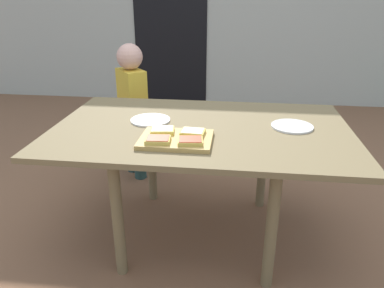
{
  "coord_description": "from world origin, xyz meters",
  "views": [
    {
      "loc": [
        0.17,
        -1.8,
        1.35
      ],
      "look_at": [
        -0.05,
        0.0,
        0.58
      ],
      "focal_mm": 34.32,
      "sensor_mm": 36.0,
      "label": 1
    }
  ],
  "objects_px": {
    "plate_white_right": "(292,126)",
    "dining_table": "(201,139)",
    "cutting_board": "(176,139)",
    "child_left": "(133,102)",
    "pizza_slice_near_left": "(158,140)",
    "pizza_slice_far_right": "(193,132)",
    "plate_white_left": "(151,120)",
    "pizza_slice_near_right": "(190,141)",
    "pizza_slice_far_left": "(162,130)"
  },
  "relations": [
    {
      "from": "pizza_slice_near_left",
      "to": "pizza_slice_far_right",
      "type": "bearing_deg",
      "value": 37.74
    },
    {
      "from": "dining_table",
      "to": "pizza_slice_near_right",
      "type": "height_order",
      "value": "pizza_slice_near_right"
    },
    {
      "from": "pizza_slice_near_right",
      "to": "child_left",
      "type": "distance_m",
      "value": 1.14
    },
    {
      "from": "pizza_slice_near_left",
      "to": "plate_white_left",
      "type": "bearing_deg",
      "value": 108.68
    },
    {
      "from": "pizza_slice_near_right",
      "to": "plate_white_left",
      "type": "relative_size",
      "value": 0.57
    },
    {
      "from": "plate_white_left",
      "to": "plate_white_right",
      "type": "xyz_separation_m",
      "value": [
        0.76,
        -0.01,
        0.0
      ]
    },
    {
      "from": "child_left",
      "to": "plate_white_right",
      "type": "bearing_deg",
      "value": -32.18
    },
    {
      "from": "plate_white_left",
      "to": "plate_white_right",
      "type": "height_order",
      "value": "same"
    },
    {
      "from": "pizza_slice_near_left",
      "to": "plate_white_right",
      "type": "distance_m",
      "value": 0.73
    },
    {
      "from": "dining_table",
      "to": "cutting_board",
      "type": "bearing_deg",
      "value": -114.03
    },
    {
      "from": "plate_white_left",
      "to": "pizza_slice_near_left",
      "type": "bearing_deg",
      "value": -71.32
    },
    {
      "from": "pizza_slice_near_right",
      "to": "pizza_slice_far_left",
      "type": "bearing_deg",
      "value": 142.35
    },
    {
      "from": "plate_white_left",
      "to": "plate_white_right",
      "type": "bearing_deg",
      "value": -0.52
    },
    {
      "from": "pizza_slice_far_right",
      "to": "plate_white_left",
      "type": "bearing_deg",
      "value": 139.3
    },
    {
      "from": "pizza_slice_far_right",
      "to": "pizza_slice_far_left",
      "type": "distance_m",
      "value": 0.15
    },
    {
      "from": "pizza_slice_near_left",
      "to": "plate_white_left",
      "type": "height_order",
      "value": "pizza_slice_near_left"
    },
    {
      "from": "pizza_slice_near_right",
      "to": "pizza_slice_far_left",
      "type": "distance_m",
      "value": 0.19
    },
    {
      "from": "dining_table",
      "to": "cutting_board",
      "type": "distance_m",
      "value": 0.25
    },
    {
      "from": "pizza_slice_far_right",
      "to": "pizza_slice_near_left",
      "type": "relative_size",
      "value": 0.99
    },
    {
      "from": "pizza_slice_far_right",
      "to": "pizza_slice_far_left",
      "type": "height_order",
      "value": "same"
    },
    {
      "from": "dining_table",
      "to": "pizza_slice_far_right",
      "type": "bearing_deg",
      "value": -98.19
    },
    {
      "from": "plate_white_right",
      "to": "pizza_slice_near_right",
      "type": "bearing_deg",
      "value": -146.52
    },
    {
      "from": "plate_white_right",
      "to": "dining_table",
      "type": "bearing_deg",
      "value": -174.05
    },
    {
      "from": "pizza_slice_near_right",
      "to": "plate_white_left",
      "type": "distance_m",
      "value": 0.43
    },
    {
      "from": "pizza_slice_near_left",
      "to": "plate_white_right",
      "type": "xyz_separation_m",
      "value": [
        0.64,
        0.33,
        -0.03
      ]
    },
    {
      "from": "cutting_board",
      "to": "pizza_slice_near_left",
      "type": "xyz_separation_m",
      "value": [
        -0.07,
        -0.06,
        0.02
      ]
    },
    {
      "from": "dining_table",
      "to": "plate_white_left",
      "type": "distance_m",
      "value": 0.3
    },
    {
      "from": "pizza_slice_near_right",
      "to": "cutting_board",
      "type": "bearing_deg",
      "value": 142.15
    },
    {
      "from": "cutting_board",
      "to": "plate_white_right",
      "type": "bearing_deg",
      "value": 25.21
    },
    {
      "from": "child_left",
      "to": "pizza_slice_far_right",
      "type": "bearing_deg",
      "value": -57.89
    },
    {
      "from": "pizza_slice_far_left",
      "to": "child_left",
      "type": "distance_m",
      "value": 0.97
    },
    {
      "from": "pizza_slice_near_right",
      "to": "plate_white_right",
      "type": "height_order",
      "value": "pizza_slice_near_right"
    },
    {
      "from": "plate_white_left",
      "to": "plate_white_right",
      "type": "distance_m",
      "value": 0.76
    },
    {
      "from": "pizza_slice_far_left",
      "to": "dining_table",
      "type": "bearing_deg",
      "value": 42.73
    },
    {
      "from": "pizza_slice_far_left",
      "to": "plate_white_left",
      "type": "height_order",
      "value": "pizza_slice_far_left"
    },
    {
      "from": "pizza_slice_near_right",
      "to": "plate_white_left",
      "type": "xyz_separation_m",
      "value": [
        -0.26,
        0.33,
        -0.03
      ]
    },
    {
      "from": "pizza_slice_near_left",
      "to": "pizza_slice_far_left",
      "type": "bearing_deg",
      "value": 91.52
    },
    {
      "from": "pizza_slice_far_right",
      "to": "dining_table",
      "type": "bearing_deg",
      "value": 81.81
    },
    {
      "from": "cutting_board",
      "to": "pizza_slice_far_left",
      "type": "xyz_separation_m",
      "value": [
        -0.08,
        0.06,
        0.02
      ]
    },
    {
      "from": "pizza_slice_near_right",
      "to": "plate_white_right",
      "type": "xyz_separation_m",
      "value": [
        0.5,
        0.33,
        -0.03
      ]
    },
    {
      "from": "child_left",
      "to": "pizza_slice_far_left",
      "type": "bearing_deg",
      "value": -65.28
    },
    {
      "from": "pizza_slice_near_right",
      "to": "plate_white_left",
      "type": "height_order",
      "value": "pizza_slice_near_right"
    },
    {
      "from": "plate_white_right",
      "to": "child_left",
      "type": "xyz_separation_m",
      "value": [
        -1.05,
        0.66,
        -0.1
      ]
    },
    {
      "from": "dining_table",
      "to": "pizza_slice_far_left",
      "type": "bearing_deg",
      "value": -137.27
    },
    {
      "from": "plate_white_right",
      "to": "child_left",
      "type": "distance_m",
      "value": 1.24
    },
    {
      "from": "pizza_slice_near_left",
      "to": "plate_white_right",
      "type": "bearing_deg",
      "value": 27.21
    },
    {
      "from": "cutting_board",
      "to": "child_left",
      "type": "bearing_deg",
      "value": 117.19
    },
    {
      "from": "pizza_slice_far_left",
      "to": "plate_white_left",
      "type": "xyz_separation_m",
      "value": [
        -0.11,
        0.22,
        -0.03
      ]
    },
    {
      "from": "pizza_slice_near_left",
      "to": "child_left",
      "type": "relative_size",
      "value": 0.12
    },
    {
      "from": "pizza_slice_near_right",
      "to": "child_left",
      "type": "relative_size",
      "value": 0.12
    }
  ]
}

